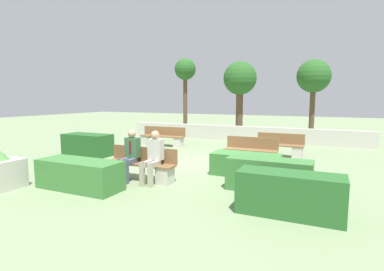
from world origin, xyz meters
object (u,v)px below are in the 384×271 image
object	(u,v)px
bench_left_side	(162,138)
tree_leftmost	(185,73)
bench_right_side	(251,153)
person_seated_man	(130,152)
bench_front	(140,167)
tree_center_left	(240,80)
bench_back	(280,148)
tree_center_right	(314,78)
person_seated_woman	(153,154)

from	to	relation	value
bench_left_side	tree_leftmost	size ratio (longest dim) A/B	0.47
bench_right_side	person_seated_man	size ratio (longest dim) A/B	1.31
bench_front	tree_center_left	size ratio (longest dim) A/B	0.48
bench_right_side	bench_back	bearing A→B (deg)	73.00
bench_left_side	tree_leftmost	world-z (taller)	tree_leftmost
tree_leftmost	tree_center_right	world-z (taller)	tree_leftmost
tree_leftmost	bench_front	bearing A→B (deg)	-70.52
person_seated_woman	tree_center_left	xyz separation A→B (m)	(-0.62, 10.19, 2.44)
bench_left_side	bench_right_side	xyz separation A→B (m)	(4.64, -1.99, -0.02)
bench_front	bench_left_side	distance (m)	5.86
bench_left_side	bench_right_side	size ratio (longest dim) A/B	1.22
bench_right_side	tree_center_left	world-z (taller)	tree_center_left
person_seated_man	tree_leftmost	world-z (taller)	tree_leftmost
bench_back	tree_center_left	size ratio (longest dim) A/B	0.41
person_seated_woman	tree_leftmost	size ratio (longest dim) A/B	0.30
tree_center_right	bench_back	bearing A→B (deg)	-98.77
bench_left_side	tree_center_right	distance (m)	8.36
bench_front	tree_center_right	xyz separation A→B (m)	(3.75, 10.15, 2.91)
person_seated_man	bench_left_side	bearing A→B (deg)	111.97
bench_left_side	tree_center_left	xyz separation A→B (m)	(2.33, 4.71, 2.85)
bench_front	bench_right_side	world-z (taller)	same
person_seated_woman	tree_center_right	world-z (taller)	tree_center_right
bench_right_side	tree_leftmost	world-z (taller)	tree_leftmost
bench_front	bench_back	xyz separation A→B (m)	(2.94, 4.90, -0.01)
bench_right_side	bench_back	size ratio (longest dim) A/B	1.02
person_seated_man	tree_center_left	bearing A→B (deg)	89.33
bench_left_side	bench_back	xyz separation A→B (m)	(5.37, -0.44, -0.02)
person_seated_man	tree_leftmost	xyz separation A→B (m)	(-3.38, 10.31, 3.01)
bench_right_side	tree_center_right	world-z (taller)	tree_center_right
bench_right_side	tree_center_left	xyz separation A→B (m)	(-2.32, 6.71, 2.87)
bench_front	tree_leftmost	world-z (taller)	tree_leftmost
person_seated_woman	tree_center_left	distance (m)	10.50
person_seated_woman	tree_center_right	size ratio (longest dim) A/B	0.33
bench_left_side	bench_right_side	bearing A→B (deg)	-26.97
person_seated_man	tree_center_right	xyz separation A→B (m)	(3.97, 10.29, 2.50)
bench_front	bench_left_side	bearing A→B (deg)	114.51
bench_left_side	tree_center_left	world-z (taller)	tree_center_left
bench_front	person_seated_man	world-z (taller)	person_seated_man
person_seated_man	bench_back	bearing A→B (deg)	57.88
bench_back	tree_center_left	bearing A→B (deg)	127.49
bench_left_side	person_seated_woman	bearing A→B (deg)	-65.46
tree_leftmost	tree_center_left	bearing A→B (deg)	-2.01
tree_center_right	person_seated_woman	bearing A→B (deg)	-107.47
bench_right_side	bench_back	world-z (taller)	same
bench_back	person_seated_woman	distance (m)	5.61
tree_center_right	bench_front	bearing A→B (deg)	-110.29
tree_leftmost	tree_center_right	size ratio (longest dim) A/B	1.11
bench_back	tree_leftmost	size ratio (longest dim) A/B	0.38
person_seated_man	tree_leftmost	distance (m)	11.26
bench_right_side	person_seated_man	distance (m)	4.27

